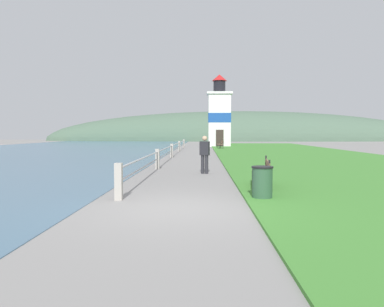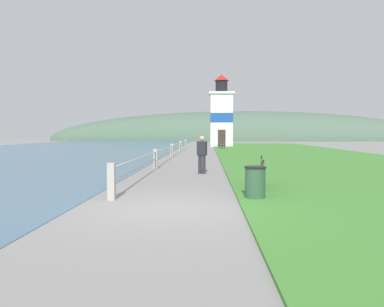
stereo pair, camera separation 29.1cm
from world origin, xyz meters
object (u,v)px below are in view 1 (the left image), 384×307
Objects in this scene: park_bench_midway at (221,144)px; lighthouse at (219,116)px; park_bench_near at (263,171)px; person_strolling at (205,153)px; trash_bin at (262,183)px.

lighthouse is (0.12, 6.62, 3.15)m from park_bench_midway.
person_strolling is at bearing -60.39° from park_bench_near.
lighthouse reaches higher than park_bench_midway.
park_bench_near is 0.23× the size of lighthouse.
lighthouse is 5.57× the size of person_strolling.
park_bench_near is 1.28× the size of person_strolling.
lighthouse is 30.17m from person_strolling.
lighthouse is at bearing -96.74° from park_bench_midway.
lighthouse is 10.24× the size of trash_bin.
park_bench_midway is at bearing -83.39° from park_bench_near.
park_bench_midway is 1.09× the size of person_strolling.
park_bench_midway is (0.07, 27.40, -0.00)m from park_bench_near.
trash_bin is (-0.48, -35.86, -3.26)m from lighthouse.
park_bench_near is 4.40m from person_strolling.
trash_bin is (1.41, -5.88, -0.41)m from person_strolling.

